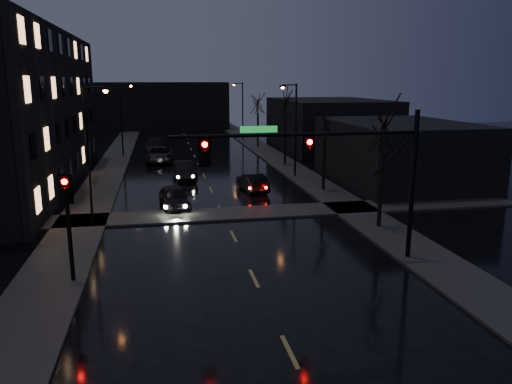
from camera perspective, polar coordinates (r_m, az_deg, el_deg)
name	(u,v)px	position (r m, az deg, el deg)	size (l,w,h in m)	color
sidewalk_left	(108,172)	(47.58, -16.53, 2.17)	(3.00, 140.00, 0.12)	#2D2D2B
sidewalk_right	(288,166)	(48.88, 3.72, 2.93)	(3.00, 140.00, 0.12)	#2D2D2B
sidewalk_cross	(223,214)	(31.43, -3.78, -2.52)	(40.00, 3.00, 0.12)	#2D2D2B
commercial_right_near	(399,152)	(42.62, 16.03, 4.36)	(10.00, 14.00, 5.00)	black
commercial_right_far	(329,124)	(63.33, 8.30, 7.72)	(12.00, 18.00, 6.00)	black
far_block	(163,106)	(89.73, -10.59, 9.68)	(22.00, 10.00, 8.00)	black
signal_mast	(336,159)	(22.21, 9.10, 3.69)	(11.11, 0.41, 7.00)	black
signal_pole_left	(68,213)	(21.61, -20.72, -2.25)	(0.35, 0.41, 4.53)	black
tree_near	(385,119)	(28.40, 14.48, 8.11)	(3.52, 3.52, 8.08)	black
tree_mid_a	(325,114)	(37.69, 7.93, 8.80)	(3.30, 3.30, 7.58)	black
tree_mid_b	(286,98)	(49.16, 3.41, 10.67)	(3.74, 3.74, 8.59)	black
tree_far	(258,99)	(62.83, 0.22, 10.61)	(3.43, 3.43, 7.88)	black
streetlight_l_near	(91,143)	(30.08, -18.33, 5.34)	(1.53, 0.28, 8.00)	black
streetlight_l_far	(123,113)	(56.86, -14.97, 8.68)	(1.53, 0.28, 8.00)	black
streetlight_r_mid	(293,122)	(43.26, 4.29, 7.96)	(1.53, 0.28, 8.00)	black
streetlight_r_far	(241,106)	(70.61, -1.71, 9.78)	(1.53, 0.28, 8.00)	black
oncoming_car_a	(174,197)	(33.32, -9.33, -0.61)	(1.72, 4.29, 1.46)	black
oncoming_car_b	(184,171)	(42.94, -8.21, 2.44)	(1.62, 4.66, 1.53)	black
oncoming_car_c	(160,155)	(52.55, -10.94, 4.22)	(2.64, 5.72, 1.59)	black
oncoming_car_d	(156,146)	(59.27, -11.38, 5.15)	(2.28, 5.62, 1.63)	black
lead_car	(252,182)	(38.02, -0.42, 1.13)	(1.45, 4.17, 1.37)	black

